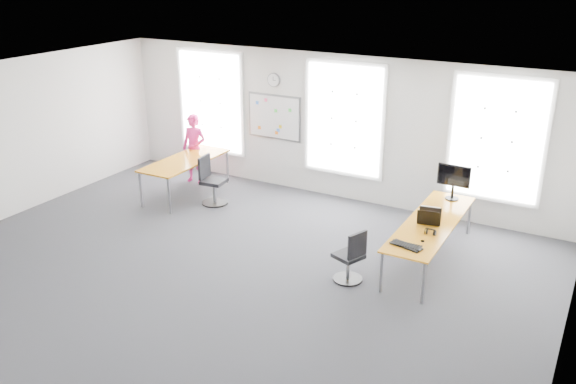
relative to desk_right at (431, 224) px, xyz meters
The scene contains 22 objects.
floor 3.50m from the desk_right, 143.24° to the right, with size 10.00×10.00×0.00m, color #2A2A2F.
ceiling 4.16m from the desk_right, 143.24° to the right, with size 10.00×10.00×0.00m, color white.
wall_back 3.47m from the desk_right, 144.79° to the left, with size 10.00×10.00×0.00m, color silver.
wall_left 8.07m from the desk_right, 165.14° to the right, with size 10.00×10.00×0.00m, color silver.
wall_right 3.16m from the desk_right, 42.48° to the right, with size 10.00×10.00×0.00m, color silver.
window_left 6.15m from the desk_right, 161.61° to the left, with size 1.60×0.06×2.20m, color silver.
window_mid 3.28m from the desk_right, 142.05° to the left, with size 1.60×0.06×2.20m, color silver.
window_right 2.25m from the desk_right, 74.06° to the left, with size 1.60×0.06×2.20m, color silver.
desk_right is the anchor object (origin of this frame).
desk_left 5.47m from the desk_right, behind, with size 0.86×2.14×0.78m.
chair_right 1.58m from the desk_right, 123.67° to the right, with size 0.51×0.51×0.87m.
chair_left 4.69m from the desk_right, behind, with size 0.54×0.54×1.01m.
person 5.90m from the desk_right, 168.05° to the left, with size 0.57×0.37×1.55m, color #D1206F.
whiteboard 4.61m from the desk_right, 155.00° to the left, with size 1.20×0.03×0.90m, color white.
wall_clock 4.83m from the desk_right, 155.00° to the left, with size 0.30×0.30×0.04m, color gray.
keyboard 1.09m from the desk_right, 93.34° to the right, with size 0.49×0.17×0.02m, color black.
mouse 1.17m from the desk_right, 82.93° to the right, with size 0.07×0.11×0.04m, color black.
lens_cap 0.80m from the desk_right, 82.88° to the right, with size 0.06×0.06×0.01m, color black.
headphones 0.52m from the desk_right, 76.01° to the right, with size 0.17×0.09×0.10m.
laptop_sleeve 0.25m from the desk_right, 91.07° to the right, with size 0.37×0.25×0.29m.
paper_stack 0.30m from the desk_right, 114.71° to the left, with size 0.33×0.25×0.11m, color beige.
monitor 1.23m from the desk_right, 88.76° to the left, with size 0.59×0.24×0.65m.
Camera 1 is at (5.14, -7.10, 4.76)m, focal length 38.00 mm.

